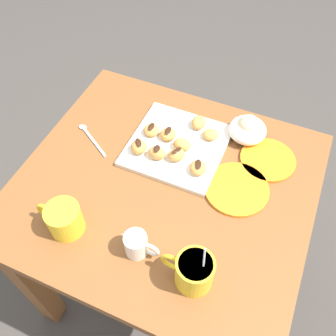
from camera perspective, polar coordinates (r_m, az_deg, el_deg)
ground_plane at (r=1.74m, az=-0.33°, el=-16.04°), size 8.00×8.00×0.00m
dining_table at (r=1.22m, az=-0.46°, el=-6.36°), size 0.85×0.78×0.72m
pastry_plate_square at (r=1.18m, az=1.41°, el=3.42°), size 0.29×0.29×0.02m
coffee_mug_yellow_left at (r=0.92m, az=3.92°, el=-15.39°), size 0.13×0.09×0.15m
coffee_mug_yellow_right at (r=1.02m, az=-15.60°, el=-7.41°), size 0.13×0.09×0.09m
cream_pitcher_white at (r=0.96m, az=-4.80°, el=-11.47°), size 0.10×0.06×0.07m
ice_cream_bowl at (r=1.21m, az=12.04°, el=5.86°), size 0.12×0.12×0.09m
saucer_orange_left at (r=1.18m, az=14.96°, el=1.23°), size 0.17×0.17×0.01m
saucer_orange_right at (r=1.10m, az=10.41°, el=-3.13°), size 0.19×0.19×0.01m
loose_spoon_near_saucer at (r=1.24m, az=-11.85°, el=4.79°), size 0.14×0.09×0.01m
beignet_0 at (r=1.12m, az=1.46°, el=1.97°), size 0.07×0.07×0.04m
chocolate_drizzle_0 at (r=1.10m, az=1.48°, el=2.64°), size 0.03×0.04×0.00m
beignet_1 at (r=1.18m, az=0.01°, el=5.16°), size 0.06×0.06×0.03m
chocolate_drizzle_1 at (r=1.16m, az=0.01°, el=5.74°), size 0.02×0.04×0.00m
beignet_2 at (r=1.12m, az=-1.69°, el=2.31°), size 0.06×0.04×0.04m
chocolate_drizzle_2 at (r=1.11m, az=-1.71°, el=3.00°), size 0.02×0.03×0.00m
beignet_3 at (r=1.18m, az=6.52°, el=5.08°), size 0.06×0.06×0.03m
beignet_4 at (r=1.09m, az=4.58°, el=0.02°), size 0.07×0.07×0.03m
chocolate_drizzle_4 at (r=1.08m, az=4.64°, el=0.59°), size 0.03×0.04×0.00m
beignet_5 at (r=1.14m, az=-4.47°, el=3.23°), size 0.06×0.06×0.04m
chocolate_drizzle_5 at (r=1.12m, az=-4.54°, el=3.91°), size 0.04×0.04×0.00m
beignet_6 at (r=1.19m, az=-2.54°, el=5.78°), size 0.06×0.05×0.03m
chocolate_drizzle_6 at (r=1.18m, az=-2.57°, el=6.33°), size 0.02×0.04×0.00m
beignet_7 at (r=1.21m, az=4.70°, el=6.93°), size 0.05×0.06×0.03m
beignet_8 at (r=1.15m, az=2.02°, el=3.64°), size 0.06×0.04×0.03m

